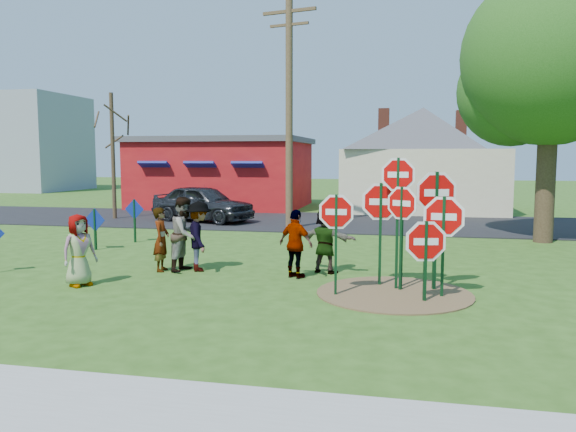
% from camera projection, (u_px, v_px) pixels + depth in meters
% --- Properties ---
extents(ground, '(120.00, 120.00, 0.00)m').
position_uv_depth(ground, '(205.00, 275.00, 13.47)').
color(ground, '#2D4F16').
rests_on(ground, ground).
extents(road, '(120.00, 7.50, 0.04)m').
position_uv_depth(road, '(296.00, 221.00, 24.66)').
color(road, black).
rests_on(road, ground).
extents(dirt_patch, '(3.20, 3.20, 0.03)m').
position_uv_depth(dirt_patch, '(394.00, 293.00, 11.57)').
color(dirt_patch, brown).
rests_on(dirt_patch, ground).
extents(red_building, '(9.40, 7.69, 3.90)m').
position_uv_depth(red_building, '(223.00, 172.00, 31.90)').
color(red_building, maroon).
rests_on(red_building, ground).
extents(cream_house, '(9.40, 9.40, 6.50)m').
position_uv_depth(cream_house, '(422.00, 155.00, 29.55)').
color(cream_house, beige).
rests_on(cream_house, ground).
extents(distant_building, '(10.00, 8.00, 8.00)m').
position_uv_depth(distant_building, '(17.00, 143.00, 47.99)').
color(distant_building, '#8C939E').
rests_on(distant_building, ground).
extents(stop_sign_a, '(0.96, 0.10, 2.20)m').
position_uv_depth(stop_sign_a, '(336.00, 222.00, 11.30)').
color(stop_sign_a, '#0E361A').
rests_on(stop_sign_a, ground).
extents(stop_sign_b, '(0.97, 0.14, 2.94)m').
position_uv_depth(stop_sign_b, '(398.00, 189.00, 11.76)').
color(stop_sign_b, '#0E361A').
rests_on(stop_sign_b, ground).
extents(stop_sign_c, '(0.83, 0.51, 2.34)m').
position_uv_depth(stop_sign_c, '(402.00, 214.00, 11.69)').
color(stop_sign_c, '#0E361A').
rests_on(stop_sign_c, ground).
extents(stop_sign_d, '(1.16, 0.37, 2.68)m').
position_uv_depth(stop_sign_d, '(436.00, 201.00, 11.71)').
color(stop_sign_d, '#0E361A').
rests_on(stop_sign_d, ground).
extents(stop_sign_e, '(1.06, 0.27, 1.74)m').
position_uv_depth(stop_sign_e, '(426.00, 246.00, 10.83)').
color(stop_sign_e, '#0E361A').
rests_on(stop_sign_e, ground).
extents(stop_sign_f, '(1.11, 0.14, 2.20)m').
position_uv_depth(stop_sign_f, '(444.00, 223.00, 11.15)').
color(stop_sign_f, '#0E361A').
rests_on(stop_sign_f, ground).
extents(stop_sign_g, '(1.12, 0.10, 2.41)m').
position_uv_depth(stop_sign_g, '(381.00, 211.00, 12.17)').
color(stop_sign_g, '#0E361A').
rests_on(stop_sign_g, ground).
extents(blue_diamond_c, '(0.72, 0.10, 1.27)m').
position_uv_depth(blue_diamond_c, '(95.00, 225.00, 17.04)').
color(blue_diamond_c, '#0E361A').
rests_on(blue_diamond_c, ground).
extents(blue_diamond_d, '(0.68, 0.07, 1.45)m').
position_uv_depth(blue_diamond_d, '(135.00, 215.00, 18.53)').
color(blue_diamond_d, '#0E361A').
rests_on(blue_diamond_d, ground).
extents(person_a, '(0.82, 0.92, 1.58)m').
position_uv_depth(person_a, '(79.00, 250.00, 12.24)').
color(person_a, '#4A5F97').
rests_on(person_a, ground).
extents(person_b, '(0.46, 0.63, 1.58)m').
position_uv_depth(person_b, '(161.00, 239.00, 13.85)').
color(person_b, '#2C7167').
rests_on(person_b, ground).
extents(person_c, '(0.80, 0.97, 1.84)m').
position_uv_depth(person_c, '(185.00, 234.00, 13.89)').
color(person_c, brown).
rests_on(person_c, ground).
extents(person_d, '(1.07, 1.29, 1.73)m').
position_uv_depth(person_d, '(199.00, 236.00, 13.86)').
color(person_d, '#333339').
rests_on(person_d, ground).
extents(person_e, '(1.02, 0.79, 1.61)m').
position_uv_depth(person_e, '(296.00, 244.00, 13.04)').
color(person_e, '#493059').
rests_on(person_e, ground).
extents(person_f, '(1.56, 0.92, 1.60)m').
position_uv_depth(person_f, '(325.00, 240.00, 13.64)').
color(person_f, '#1E5131').
rests_on(person_f, ground).
extents(suv, '(4.99, 3.19, 1.58)m').
position_uv_depth(suv, '(203.00, 203.00, 24.30)').
color(suv, '#303035').
rests_on(suv, road).
extents(utility_pole, '(2.16, 0.56, 8.91)m').
position_uv_depth(utility_pole, '(289.00, 108.00, 21.60)').
color(utility_pole, '#4C3823').
rests_on(utility_pole, ground).
extents(leafy_tree, '(6.25, 5.70, 8.88)m').
position_uv_depth(leafy_tree, '(556.00, 66.00, 18.03)').
color(leafy_tree, '#382819').
rests_on(leafy_tree, ground).
extents(bare_tree_west, '(1.80, 1.80, 5.68)m').
position_uv_depth(bare_tree_west, '(112.00, 138.00, 25.16)').
color(bare_tree_west, '#382819').
rests_on(bare_tree_west, ground).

